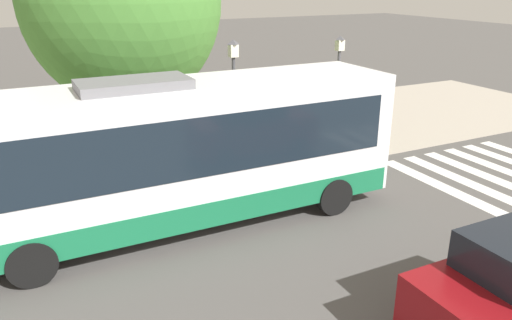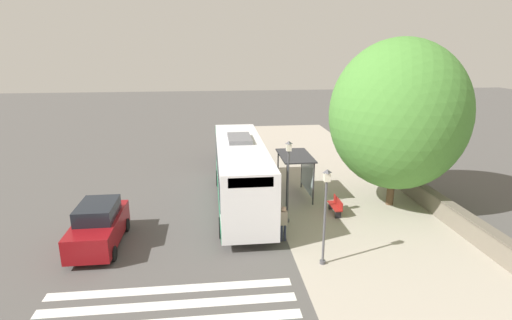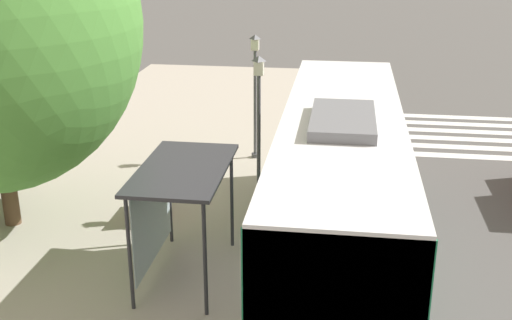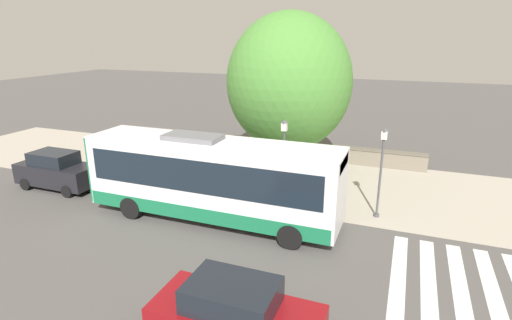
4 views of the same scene
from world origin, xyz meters
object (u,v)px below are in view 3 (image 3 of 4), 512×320
Objects in this scene: pedestrian at (287,153)px; street_lamp_far at (255,86)px; bus at (340,185)px; bus_shelter at (176,185)px; street_lamp_near at (259,122)px; bench at (151,200)px.

street_lamp_far is (-1.26, 2.21, 1.44)m from pedestrian.
bus is 3.41× the size of bus_shelter.
street_lamp_near is (1.29, 3.58, 0.39)m from bus_shelter.
bench is at bearing -112.97° from street_lamp_far.
pedestrian is at bearing 39.18° from bench.
street_lamp_far reaches higher than bench.
pedestrian is at bearing 71.58° from bus_shelter.
street_lamp_far is (-0.69, 4.21, -0.09)m from street_lamp_near.
bus reaches higher than pedestrian.
pedestrian is 2.92m from street_lamp_far.
bus is 2.61× the size of street_lamp_near.
pedestrian is 1.15× the size of bench.
pedestrian is at bearing 109.18° from bus.
bus is at bearing -67.16° from street_lamp_far.
street_lamp_near reaches higher than street_lamp_far.
bench is 3.55m from street_lamp_near.
bench is (-1.50, 2.84, -1.68)m from bus_shelter.
bus_shelter is at bearing -108.42° from pedestrian.
street_lamp_near is 4.27m from street_lamp_far.
bus_shelter is 7.81m from street_lamp_far.
pedestrian is 0.42× the size of street_lamp_far.
bench is 5.72m from street_lamp_far.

